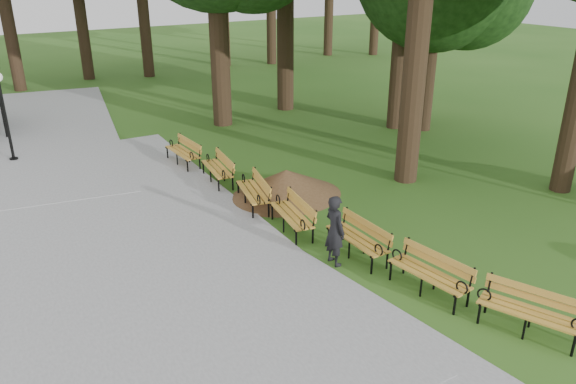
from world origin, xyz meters
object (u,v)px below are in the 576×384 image
bench_0 (529,313)px  bench_4 (253,192)px  bench_3 (292,215)px  bench_2 (357,239)px  bench_1 (429,274)px  bench_6 (183,152)px  lamp_post (2,98)px  dirt_mound (286,183)px  bench_5 (217,169)px  person (335,230)px

bench_0 → bench_4: 7.90m
bench_0 → bench_3: 6.05m
bench_2 → bench_0: bearing=12.6°
bench_0 → bench_1: bearing=173.6°
bench_0 → bench_6: same height
lamp_post → bench_3: (5.28, -9.67, -1.76)m
dirt_mound → bench_5: bench_5 is taller
bench_3 → bench_4: 1.87m
bench_5 → bench_1: bearing=15.1°
dirt_mound → bench_5: size_ratio=1.50×
dirt_mound → bench_2: (-0.50, -3.93, 0.03)m
bench_1 → bench_5: bearing=-179.5°
bench_0 → person: bearing=177.9°
bench_1 → bench_6: 10.19m
bench_3 → bench_4: same height
dirt_mound → bench_0: size_ratio=1.50×
person → bench_5: size_ratio=0.88×
person → bench_0: (1.49, -3.98, -0.39)m
person → bench_4: 3.79m
bench_0 → bench_3: size_ratio=1.00×
bench_0 → bench_2: size_ratio=1.00×
bench_2 → bench_3: bearing=-162.1°
bench_4 → bench_6: size_ratio=1.00×
bench_0 → bench_5: (-1.58, 9.96, 0.00)m
bench_4 → bench_3: bearing=16.7°
bench_4 → dirt_mound: bearing=110.8°
bench_1 → bench_5: (-1.01, 8.01, 0.00)m
dirt_mound → bench_2: bearing=-97.2°
person → bench_2: size_ratio=0.88×
person → lamp_post: lamp_post is taller
dirt_mound → bench_6: bearing=110.1°
bench_4 → bench_1: bearing=22.9°
bench_3 → bench_6: 6.20m
bench_2 → bench_4: size_ratio=1.00×
person → bench_0: bearing=-158.6°
bench_3 → lamp_post: bearing=-141.6°
bench_4 → bench_6: same height
bench_1 → bench_6: (-1.30, 10.11, 0.00)m
lamp_post → bench_5: (5.13, -5.59, -1.76)m
bench_2 → bench_4: 3.84m
dirt_mound → bench_4: 1.20m
bench_2 → bench_6: bearing=-172.1°
bench_5 → bench_6: 2.12m
bench_6 → bench_2: bearing=4.8°
bench_1 → dirt_mound: bearing=171.1°
bench_0 → bench_2: (-0.84, 3.97, 0.00)m
lamp_post → bench_2: 13.10m
bench_1 → person: bearing=-162.2°
dirt_mound → bench_3: bench_3 is taller
person → bench_1: 2.25m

